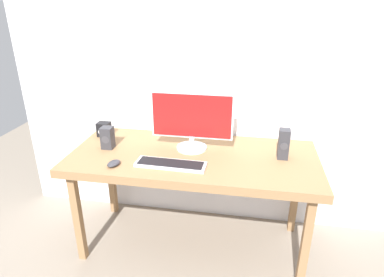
% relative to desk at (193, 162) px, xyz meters
% --- Properties ---
extents(ground_plane, '(6.00, 6.00, 0.00)m').
position_rel_desk_xyz_m(ground_plane, '(0.00, 0.00, -0.71)').
color(ground_plane, gray).
extents(wall_back, '(3.11, 0.04, 3.00)m').
position_rel_desk_xyz_m(wall_back, '(0.00, 0.43, 0.79)').
color(wall_back, silver).
rests_on(wall_back, ground_plane).
extents(desk, '(1.72, 0.78, 0.77)m').
position_rel_desk_xyz_m(desk, '(0.00, 0.00, 0.00)').
color(desk, '#936D47').
rests_on(desk, ground_plane).
extents(monitor, '(0.58, 0.22, 0.42)m').
position_rel_desk_xyz_m(monitor, '(-0.03, 0.10, 0.28)').
color(monitor, silver).
rests_on(monitor, desk).
extents(keyboard_primary, '(0.47, 0.15, 0.02)m').
position_rel_desk_xyz_m(keyboard_primary, '(-0.12, -0.19, 0.07)').
color(keyboard_primary, silver).
rests_on(keyboard_primary, desk).
extents(mouse, '(0.09, 0.12, 0.03)m').
position_rel_desk_xyz_m(mouse, '(-0.48, -0.25, 0.08)').
color(mouse, '#333338').
rests_on(mouse, desk).
extents(speaker_right, '(0.07, 0.08, 0.21)m').
position_rel_desk_xyz_m(speaker_right, '(0.61, 0.05, 0.17)').
color(speaker_right, '#333338').
rests_on(speaker_right, desk).
extents(speaker_left, '(0.08, 0.08, 0.16)m').
position_rel_desk_xyz_m(speaker_left, '(-0.63, 0.00, 0.14)').
color(speaker_left, '#333338').
rests_on(speaker_left, desk).
extents(audio_controller, '(0.10, 0.09, 0.11)m').
position_rel_desk_xyz_m(audio_controller, '(-0.75, 0.21, 0.12)').
color(audio_controller, black).
rests_on(audio_controller, desk).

